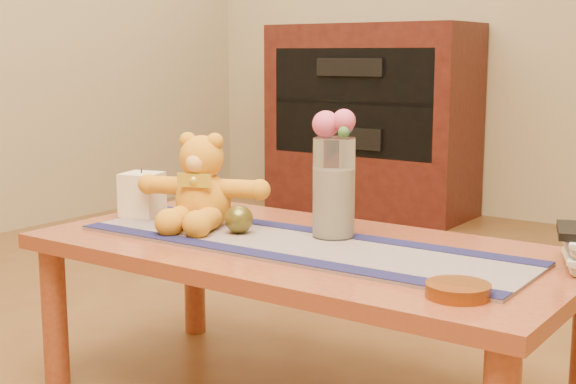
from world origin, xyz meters
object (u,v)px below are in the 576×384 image
Objects in this scene: tv_remote at (568,230)px; amber_dish at (458,290)px; teddy_bear at (203,182)px; book_bottom at (566,261)px; glass_vase at (334,188)px; bronze_ball at (239,219)px; pillar_candle at (142,194)px.

tv_remote is 1.21× the size of amber_dish.
teddy_bear is 2.73× the size of amber_dish.
teddy_bear is 1.62× the size of book_bottom.
tv_remote is at bearing 7.44° from glass_vase.
glass_vase is 0.57m from amber_dish.
bronze_ball is 0.72m from amber_dish.
teddy_bear is 0.97m from tv_remote.
book_bottom is (0.58, 0.09, -0.13)m from glass_vase.
tv_remote reaches higher than bronze_ball.
pillar_candle reaches higher than book_bottom.
pillar_candle is 0.96× the size of amber_dish.
amber_dish is at bearing -31.11° from glass_vase.
book_bottom is at bearing 8.06° from pillar_candle.
teddy_bear is at bearing 168.32° from book_bottom.
pillar_candle is 0.57× the size of book_bottom.
glass_vase is 0.59m from tv_remote.
teddy_bear reaches higher than bronze_ball.
bronze_ball is at bearing -28.97° from teddy_bear.
bronze_ball reaches higher than amber_dish.
tv_remote is (0.58, 0.08, -0.05)m from glass_vase.
glass_vase is at bearing 168.72° from tv_remote.
pillar_candle is 0.39m from bronze_ball.
pillar_candle is at bearing 166.33° from book_bottom.
tv_remote is 0.38m from amber_dish.
glass_vase reaches higher than teddy_bear.
book_bottom is (0.95, 0.17, -0.12)m from teddy_bear.
bronze_ball is 0.83m from tv_remote.
amber_dish is (1.09, -0.20, -0.06)m from pillar_candle.
book_bottom is (1.19, 0.17, -0.06)m from pillar_candle.
tv_remote is at bearing -93.00° from book_bottom.
amber_dish is at bearing -127.47° from book_bottom.
book_bottom is (0.80, 0.20, -0.04)m from bronze_ball.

